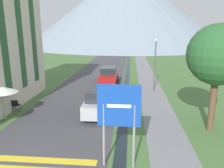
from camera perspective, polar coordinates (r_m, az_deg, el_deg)
ground_plane at (r=24.59m, az=1.08°, el=0.81°), size 160.00×160.00×0.00m
road at (r=34.59m, az=-1.95°, el=4.66°), size 6.40×60.00×0.01m
footpath at (r=34.41m, az=8.22°, el=4.47°), size 2.20×60.00×0.01m
drainage_channel at (r=34.35m, az=4.21°, el=4.56°), size 0.60×60.00×0.00m
mountain_distant at (r=83.83m, az=3.49°, el=19.17°), size 71.12×71.12×26.46m
road_sign at (r=8.74m, az=1.83°, el=-7.87°), size 1.74×0.11×3.56m
parked_car_near at (r=14.69m, az=-3.12°, el=-4.65°), size 1.96×3.88×1.82m
parked_car_far at (r=23.10m, az=-0.87°, el=2.26°), size 1.86×3.85×1.82m
cafe_chair_far_right at (r=16.97m, az=-24.99°, el=-4.82°), size 0.40×0.40×0.85m
cafe_chair_far_left at (r=16.74m, az=-23.75°, el=-4.93°), size 0.40×0.40×0.85m
cafe_umbrella_middle_white at (r=15.47m, az=-26.81°, el=-1.32°), size 1.91×1.91×2.11m
streetlamp at (r=20.10m, az=11.19°, el=5.98°), size 0.28×0.28×4.84m
tree_by_path at (r=12.95m, az=25.97°, el=6.80°), size 3.28×3.28×5.96m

